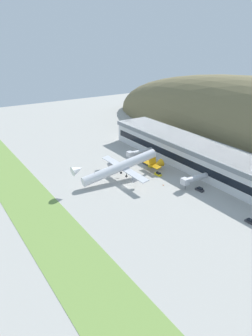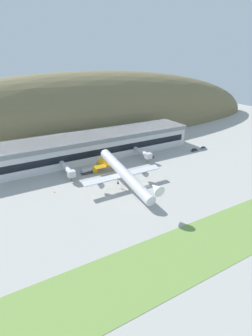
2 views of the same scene
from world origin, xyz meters
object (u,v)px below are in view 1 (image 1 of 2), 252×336
fuel_truck (148,163)px  traffic_cone_0 (111,157)px  service_car_1 (158,174)px  jetway_0 (139,152)px  terminal_building (192,152)px  traffic_cone_1 (163,185)px  cargo_airplane (122,167)px  jetway_1 (193,179)px  service_car_2 (200,189)px  service_car_0 (250,222)px

fuel_truck → traffic_cone_0: 23.30m
fuel_truck → traffic_cone_0: bearing=-152.4°
service_car_1 → jetway_0: bearing=168.8°
terminal_building → service_car_1: (2.20, -24.22, -6.60)m
terminal_building → traffic_cone_1: size_ratio=202.08×
jetway_0 → cargo_airplane: 28.85m
jetway_1 → traffic_cone_1: bearing=-128.5°
fuel_truck → traffic_cone_0: (-20.62, -10.78, -1.20)m
service_car_2 → traffic_cone_1: bearing=-142.1°
cargo_airplane → service_car_0: 63.24m
service_car_0 → fuel_truck: bearing=178.5°
service_car_0 → fuel_truck: (-67.45, 1.79, 0.88)m
jetway_1 → service_car_0: bearing=-5.9°
service_car_0 → service_car_1: (-53.84, -1.89, 0.10)m
service_car_1 → fuel_truck: bearing=164.9°
jetway_1 → traffic_cone_1: (-8.46, -10.63, -3.71)m
fuel_truck → jetway_0: bearing=174.1°
jetway_1 → traffic_cone_0: jetway_1 is taller
service_car_2 → cargo_airplane: bearing=-142.8°
jetway_1 → traffic_cone_0: 54.90m
jetway_1 → cargo_airplane: (-25.15, -23.01, 2.38)m
terminal_building → jetway_1: (21.28, -18.75, -3.31)m
traffic_cone_0 → traffic_cone_1: 44.90m
traffic_cone_1 → service_car_1: bearing=154.1°
jetway_1 → traffic_cone_0: bearing=-166.7°
service_car_1 → traffic_cone_0: 34.97m
jetway_1 → cargo_airplane: 34.17m
fuel_truck → traffic_cone_1: (24.24, -8.84, -1.20)m
jetway_0 → traffic_cone_0: bearing=-130.2°
jetway_0 → cargo_airplane: bearing=-50.9°
jetway_0 → traffic_cone_1: bearing=-15.9°
jetway_1 → service_car_1: jetway_1 is taller
service_car_1 → jetway_1: bearing=16.0°
service_car_2 → traffic_cone_0: size_ratio=7.45×
fuel_truck → terminal_building: bearing=60.9°
jetway_1 → fuel_truck: (-32.70, -1.78, -2.51)m
service_car_0 → traffic_cone_1: 43.79m
jetway_1 → service_car_1: bearing=-164.0°
cargo_airplane → traffic_cone_0: size_ratio=87.74×
cargo_airplane → traffic_cone_1: 21.65m
jetway_1 → fuel_truck: size_ratio=1.74×
cargo_airplane → fuel_truck: cargo_airplane is taller
service_car_0 → terminal_building: bearing=158.3°
fuel_truck → cargo_airplane: bearing=-70.4°
jetway_0 → traffic_cone_1: 36.40m
cargo_airplane → service_car_1: cargo_airplane is taller
service_car_1 → fuel_truck: fuel_truck is taller
traffic_cone_0 → service_car_0: bearing=5.8°
jetway_1 → service_car_0: jetway_1 is taller
cargo_airplane → service_car_2: bearing=37.2°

